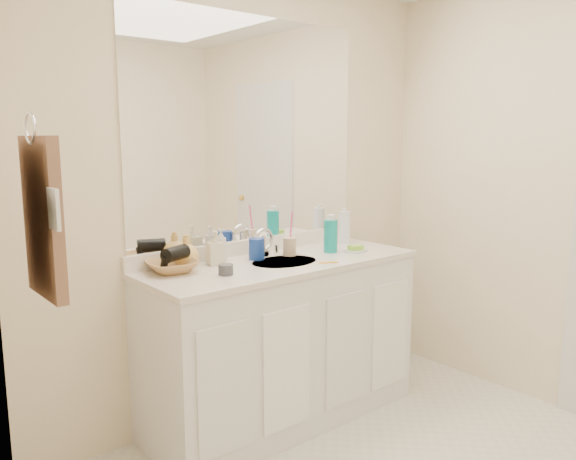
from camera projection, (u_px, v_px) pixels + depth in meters
The scene contains 25 objects.
wall_back at pixel (251, 196), 3.10m from camera, with size 2.60×0.02×2.40m, color #F7E5C1.
wall_left at pixel (124, 277), 1.29m from camera, with size 0.02×2.60×2.40m, color #F7E5C1.
vanity_cabinet at pixel (282, 343), 3.02m from camera, with size 1.50×0.55×0.85m, color white.
countertop at pixel (282, 264), 2.95m from camera, with size 1.52×0.57×0.03m, color silver.
backsplash at pixel (253, 246), 3.13m from camera, with size 1.52×0.03×0.08m, color white.
sink_basin at pixel (284, 264), 2.93m from camera, with size 0.37×0.37×0.02m, color silver.
faucet at pixel (263, 246), 3.06m from camera, with size 0.02×0.02×0.11m, color silver.
mirror at pixel (250, 130), 3.04m from camera, with size 1.48×0.01×1.20m, color white.
blue_mug at pixel (257, 249), 2.97m from camera, with size 0.08×0.08×0.11m, color navy.
tan_cup at pixel (290, 247), 3.07m from camera, with size 0.07×0.07×0.10m, color beige.
toothbrush at pixel (291, 228), 3.06m from camera, with size 0.01×0.01×0.19m, color #FF4392.
mouthwash_bottle at pixel (331, 236), 3.15m from camera, with size 0.08×0.08×0.18m, color #0C938F.
clear_pump_bottle at pixel (344, 227), 3.43m from camera, with size 0.07×0.07×0.20m, color white.
soap_dish at pixel (356, 251), 3.16m from camera, with size 0.11×0.09×0.01m, color silver.
green_soap at pixel (356, 248), 3.16m from camera, with size 0.08×0.05×0.03m, color #8FD333.
orange_comb at pixel (329, 262), 2.89m from camera, with size 0.10×0.02×0.00m, color orange.
dark_jar at pixel (226, 270), 2.64m from camera, with size 0.07×0.07×0.05m, color #3C3D44.
soap_bottle_white at pixel (221, 245), 2.94m from camera, with size 0.06×0.07×0.17m, color silver.
soap_bottle_cream at pixel (215, 248), 2.84m from camera, with size 0.08×0.08×0.17m, color beige.
soap_bottle_yellow at pixel (186, 251), 2.80m from camera, with size 0.12×0.12×0.16m, color #ECB95B.
wicker_basket at pixel (172, 266), 2.68m from camera, with size 0.24×0.24×0.06m, color #A27441.
hair_dryer at pixel (176, 253), 2.69m from camera, with size 0.07×0.07×0.14m, color black.
towel_ring at pixel (30, 128), 1.84m from camera, with size 0.11×0.11×0.01m, color silver.
hand_towel at pixel (43, 218), 1.91m from camera, with size 0.04×0.32×0.55m, color brown.
switch_plate at pixel (54, 209), 1.73m from camera, with size 0.01×0.09×0.13m, color silver.
Camera 1 is at (-1.81, -1.21, 1.52)m, focal length 35.00 mm.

